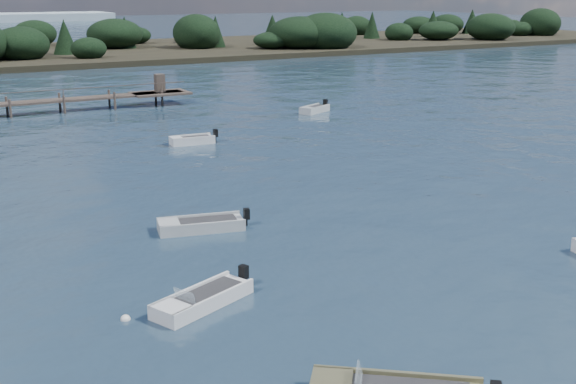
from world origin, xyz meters
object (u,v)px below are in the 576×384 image
dinghy_mid_grey (201,227)px  dinghy_extra_a (203,302)px  tender_far_grey_b (315,110)px  tender_far_white (192,142)px

dinghy_mid_grey → dinghy_extra_a: size_ratio=1.02×
dinghy_extra_a → tender_far_grey_b: (23.12, 30.99, 0.02)m
tender_far_grey_b → tender_far_white: bearing=-153.5°
tender_far_grey_b → dinghy_mid_grey: bearing=-130.3°
tender_far_grey_b → dinghy_extra_a: bearing=-126.7°
dinghy_extra_a → tender_far_grey_b: size_ratio=1.20×
dinghy_mid_grey → tender_far_white: size_ratio=1.23×
dinghy_mid_grey → tender_far_grey_b: bearing=49.7°
dinghy_mid_grey → tender_far_white: bearing=69.3°
tender_far_white → tender_far_grey_b: 15.40m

